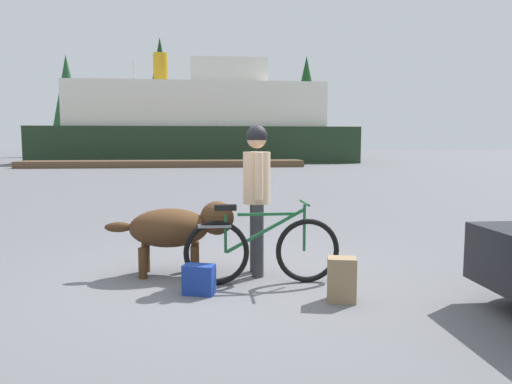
# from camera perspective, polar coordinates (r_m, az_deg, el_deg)

# --- Properties ---
(ground_plane) EXTENTS (160.00, 160.00, 0.00)m
(ground_plane) POSITION_cam_1_polar(r_m,az_deg,el_deg) (5.69, -2.46, -10.13)
(ground_plane) COLOR slate
(bicycle) EXTENTS (1.74, 0.44, 0.92)m
(bicycle) POSITION_cam_1_polar(r_m,az_deg,el_deg) (5.40, 0.63, -6.74)
(bicycle) COLOR black
(bicycle) RESTS_ON ground_plane
(person_cyclist) EXTENTS (0.32, 0.53, 1.77)m
(person_cyclist) POSITION_cam_1_polar(r_m,az_deg,el_deg) (5.67, 0.08, 0.86)
(person_cyclist) COLOR #333338
(person_cyclist) RESTS_ON ground_plane
(dog) EXTENTS (1.51, 0.54, 0.87)m
(dog) POSITION_cam_1_polar(r_m,az_deg,el_deg) (5.82, -9.09, -4.11)
(dog) COLOR #472D19
(dog) RESTS_ON ground_plane
(backpack) EXTENTS (0.32, 0.26, 0.44)m
(backpack) POSITION_cam_1_polar(r_m,az_deg,el_deg) (4.93, 10.04, -10.11)
(backpack) COLOR #8C7251
(backpack) RESTS_ON ground_plane
(handbag_pannier) EXTENTS (0.36, 0.27, 0.31)m
(handbag_pannier) POSITION_cam_1_polar(r_m,az_deg,el_deg) (5.13, -6.72, -10.19)
(handbag_pannier) COLOR navy
(handbag_pannier) RESTS_ON ground_plane
(dock_pier) EXTENTS (17.09, 2.26, 0.40)m
(dock_pier) POSITION_cam_1_polar(r_m,az_deg,el_deg) (30.40, -10.76, 3.29)
(dock_pier) COLOR brown
(dock_pier) RESTS_ON ground_plane
(ferry_boat) EXTENTS (23.13, 8.89, 8.22)m
(ferry_boat) POSITION_cam_1_polar(r_m,az_deg,el_deg) (38.11, -6.66, 7.85)
(ferry_boat) COLOR #1E331E
(ferry_boat) RESTS_ON ground_plane
(sailboat_moored) EXTENTS (8.99, 2.52, 7.60)m
(sailboat_moored) POSITION_cam_1_polar(r_m,az_deg,el_deg) (39.13, -13.93, 4.20)
(sailboat_moored) COLOR silver
(sailboat_moored) RESTS_ON ground_plane
(pine_tree_far_left) EXTENTS (3.05, 3.05, 10.33)m
(pine_tree_far_left) POSITION_cam_1_polar(r_m,az_deg,el_deg) (54.12, -21.35, 10.86)
(pine_tree_far_left) COLOR #4C331E
(pine_tree_far_left) RESTS_ON ground_plane
(pine_tree_center) EXTENTS (3.76, 3.76, 12.83)m
(pine_tree_center) POSITION_cam_1_polar(r_m,az_deg,el_deg) (55.26, -11.17, 12.41)
(pine_tree_center) COLOR #4C331E
(pine_tree_center) RESTS_ON ground_plane
(pine_tree_far_right) EXTENTS (3.45, 3.45, 10.59)m
(pine_tree_far_right) POSITION_cam_1_polar(r_m,az_deg,el_deg) (53.05, 5.94, 11.35)
(pine_tree_far_right) COLOR #4C331E
(pine_tree_far_right) RESTS_ON ground_plane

